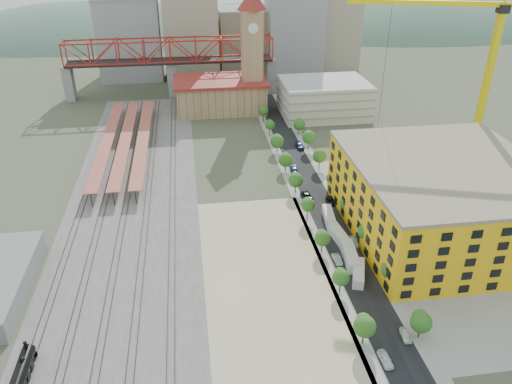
{
  "coord_description": "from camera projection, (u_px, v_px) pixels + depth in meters",
  "views": [
    {
      "loc": [
        -18.96,
        -120.26,
        69.21
      ],
      "look_at": [
        -3.41,
        -11.28,
        10.0
      ],
      "focal_mm": 35.0,
      "sensor_mm": 36.0,
      "label": 1
    }
  ],
  "objects": [
    {
      "name": "ground",
      "position": [
        262.0,
        204.0,
        139.99
      ],
      "size": [
        400.0,
        400.0,
        0.0
      ],
      "primitive_type": "plane",
      "color": "#474C38",
      "rests_on": "ground"
    },
    {
      "name": "ballast_strip",
      "position": [
        136.0,
        184.0,
        150.75
      ],
      "size": [
        36.0,
        165.0,
        0.06
      ],
      "primitive_type": "cube",
      "color": "#605E59",
      "rests_on": "ground"
    },
    {
      "name": "dirt_lot",
      "position": [
        266.0,
        273.0,
        112.02
      ],
      "size": [
        28.0,
        67.0,
        0.06
      ],
      "primitive_type": "cube",
      "color": "tan",
      "rests_on": "ground"
    },
    {
      "name": "street_asphalt",
      "position": [
        306.0,
        176.0,
        155.05
      ],
      "size": [
        12.0,
        170.0,
        0.06
      ],
      "primitive_type": "cube",
      "color": "black",
      "rests_on": "ground"
    },
    {
      "name": "sidewalk_west",
      "position": [
        288.0,
        178.0,
        154.37
      ],
      "size": [
        3.0,
        170.0,
        0.04
      ],
      "primitive_type": "cube",
      "color": "gray",
      "rests_on": "ground"
    },
    {
      "name": "sidewalk_east",
      "position": [
        323.0,
        175.0,
        155.74
      ],
      "size": [
        3.0,
        170.0,
        0.04
      ],
      "primitive_type": "cube",
      "color": "gray",
      "rests_on": "ground"
    },
    {
      "name": "construction_pad",
      "position": [
        447.0,
        229.0,
        128.14
      ],
      "size": [
        50.0,
        90.0,
        0.06
      ],
      "primitive_type": "cube",
      "color": "gray",
      "rests_on": "ground"
    },
    {
      "name": "rail_tracks",
      "position": [
        130.0,
        184.0,
        150.47
      ],
      "size": [
        26.56,
        160.0,
        0.18
      ],
      "color": "#382B23",
      "rests_on": "ground"
    },
    {
      "name": "platform_canopies",
      "position": [
        125.0,
        138.0,
        172.23
      ],
      "size": [
        16.0,
        80.0,
        4.12
      ],
      "color": "#B15D44",
      "rests_on": "ground"
    },
    {
      "name": "station_hall",
      "position": [
        221.0,
        94.0,
        207.7
      ],
      "size": [
        38.0,
        24.0,
        13.1
      ],
      "color": "tan",
      "rests_on": "ground"
    },
    {
      "name": "clock_tower",
      "position": [
        252.0,
        40.0,
        197.14
      ],
      "size": [
        12.0,
        12.0,
        52.0
      ],
      "color": "tan",
      "rests_on": "ground"
    },
    {
      "name": "parking_garage",
      "position": [
        324.0,
        98.0,
        202.18
      ],
      "size": [
        34.0,
        26.0,
        14.0
      ],
      "primitive_type": "cube",
      "color": "silver",
      "rests_on": "ground"
    },
    {
      "name": "truss_bridge",
      "position": [
        170.0,
        54.0,
        219.49
      ],
      "size": [
        94.0,
        9.6,
        25.6
      ],
      "color": "gray",
      "rests_on": "ground"
    },
    {
      "name": "construction_building",
      "position": [
        442.0,
        198.0,
        123.32
      ],
      "size": [
        44.6,
        50.6,
        18.8
      ],
      "color": "yellow",
      "rests_on": "ground"
    },
    {
      "name": "street_trees",
      "position": [
        314.0,
        192.0,
        146.34
      ],
      "size": [
        15.4,
        124.4,
        8.0
      ],
      "color": "#285F1C",
      "rests_on": "ground"
    },
    {
      "name": "skyline",
      "position": [
        235.0,
        27.0,
        254.19
      ],
      "size": [
        133.0,
        46.0,
        60.0
      ],
      "color": "#9EA0A3",
      "rests_on": "ground"
    },
    {
      "name": "distant_hills",
      "position": [
        268.0,
        129.0,
        409.98
      ],
      "size": [
        647.0,
        264.0,
        227.0
      ],
      "color": "#4C6B59",
      "rests_on": "ground"
    },
    {
      "name": "tower_crane",
      "position": [
        478.0,
        58.0,
        138.55
      ],
      "size": [
        53.39,
        18.73,
        59.17
      ],
      "color": "yellow",
      "rests_on": "ground"
    },
    {
      "name": "site_trailer_a",
      "position": [
        358.0,
        273.0,
        110.15
      ],
      "size": [
        5.2,
        9.24,
        2.45
      ],
      "primitive_type": "cube",
      "rotation": [
        0.0,
        0.0,
        -0.34
      ],
      "color": "silver",
      "rests_on": "ground"
    },
    {
      "name": "site_trailer_b",
      "position": [
        350.0,
        256.0,
        115.47
      ],
      "size": [
        3.79,
        10.57,
        2.83
      ],
      "primitive_type": "cube",
      "rotation": [
        0.0,
        0.0,
        -0.11
      ],
      "color": "silver",
      "rests_on": "ground"
    },
    {
      "name": "site_trailer_c",
      "position": [
        339.0,
        236.0,
        123.26
      ],
      "size": [
        3.49,
        9.57,
        2.56
      ],
      "primitive_type": "cube",
      "rotation": [
        0.0,
        0.0,
        0.11
      ],
      "color": "silver",
      "rests_on": "ground"
    },
    {
      "name": "site_trailer_d",
      "position": [
        329.0,
        216.0,
        131.56
      ],
      "size": [
        3.4,
        9.2,
        2.46
      ],
      "primitive_type": "cube",
      "rotation": [
        0.0,
        0.0,
        -0.12
      ],
      "color": "silver",
      "rests_on": "ground"
    },
    {
      "name": "car_0",
      "position": [
        385.0,
        359.0,
        88.94
      ],
      "size": [
        1.97,
        4.47,
        1.5
      ],
      "primitive_type": "imported",
      "rotation": [
        0.0,
        0.0,
        0.05
      ],
      "color": "white",
      "rests_on": "ground"
    },
    {
      "name": "car_1",
      "position": [
        337.0,
        259.0,
        115.51
      ],
      "size": [
        1.73,
        4.41,
        1.43
      ],
      "primitive_type": "imported",
      "rotation": [
        0.0,
        0.0,
        0.05
      ],
      "color": "#95969A",
      "rests_on": "ground"
    },
    {
      "name": "car_2",
      "position": [
        307.0,
        197.0,
        142.01
      ],
      "size": [
        3.07,
        5.84,
        1.57
      ],
      "primitive_type": "imported",
      "rotation": [
        0.0,
        0.0,
        0.08
      ],
      "color": "black",
      "rests_on": "ground"
    },
    {
      "name": "car_3",
      "position": [
        294.0,
        171.0,
        156.93
      ],
      "size": [
        2.91,
        5.75,
        1.6
      ],
      "primitive_type": "imported",
      "rotation": [
        0.0,
        0.0,
        -0.13
      ],
      "color": "navy",
      "rests_on": "ground"
    },
    {
      "name": "car_4",
      "position": [
        406.0,
        335.0,
        94.25
      ],
      "size": [
        1.99,
        4.08,
        1.34
      ],
      "primitive_type": "imported",
      "rotation": [
        0.0,
        0.0,
        -0.1
      ],
      "color": "white",
      "rests_on": "ground"
    },
    {
      "name": "car_5",
      "position": [
        354.0,
        242.0,
        121.81
      ],
      "size": [
        2.01,
        4.77,
        1.53
      ],
      "primitive_type": "imported",
      "rotation": [
        0.0,
        0.0,
        -0.09
      ],
      "color": "#A0A1A5",
      "rests_on": "ground"
    },
    {
      "name": "car_6",
      "position": [
        330.0,
        201.0,
        140.12
      ],
      "size": [
        2.95,
        5.1,
        1.34
      ],
      "primitive_type": "imported",
      "rotation": [
        0.0,
        0.0,
        -0.16
      ],
      "color": "black",
      "rests_on": "ground"
    },
    {
      "name": "car_7",
      "position": [
        300.0,
        146.0,
        174.46
      ],
      "size": [
        2.56,
        5.65,
        1.6
      ],
      "primitive_type": "imported",
      "rotation": [
        0.0,
        0.0,
        0.06
      ],
      "color": "navy",
      "rests_on": "ground"
    }
  ]
}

